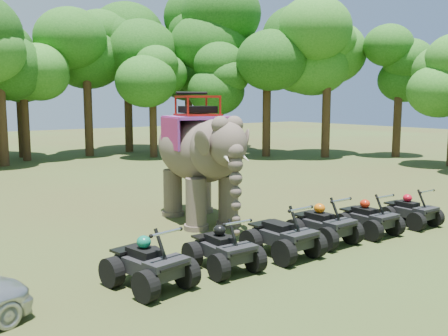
{
  "coord_description": "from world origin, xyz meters",
  "views": [
    {
      "loc": [
        -8.76,
        -10.69,
        3.93
      ],
      "look_at": [
        0.0,
        1.2,
        1.9
      ],
      "focal_mm": 40.0,
      "sensor_mm": 36.0,
      "label": 1
    }
  ],
  "objects_px": {
    "elephant": "(199,157)",
    "atv_3": "(324,219)",
    "atv_0": "(149,256)",
    "atv_2": "(283,230)",
    "atv_4": "(369,213)",
    "atv_1": "(223,243)",
    "atv_5": "(411,207)"
  },
  "relations": [
    {
      "from": "atv_0",
      "to": "atv_2",
      "type": "distance_m",
      "value": 3.73
    },
    {
      "from": "elephant",
      "to": "atv_5",
      "type": "bearing_deg",
      "value": -30.99
    },
    {
      "from": "atv_4",
      "to": "atv_3",
      "type": "bearing_deg",
      "value": 174.56
    },
    {
      "from": "elephant",
      "to": "atv_4",
      "type": "xyz_separation_m",
      "value": [
        3.07,
        -4.35,
        -1.46
      ]
    },
    {
      "from": "elephant",
      "to": "atv_4",
      "type": "relative_size",
      "value": 2.94
    },
    {
      "from": "atv_3",
      "to": "atv_4",
      "type": "height_order",
      "value": "atv_3"
    },
    {
      "from": "elephant",
      "to": "atv_4",
      "type": "bearing_deg",
      "value": -44.03
    },
    {
      "from": "atv_5",
      "to": "atv_1",
      "type": "bearing_deg",
      "value": 179.61
    },
    {
      "from": "atv_4",
      "to": "atv_1",
      "type": "bearing_deg",
      "value": -179.83
    },
    {
      "from": "atv_3",
      "to": "atv_4",
      "type": "relative_size",
      "value": 1.06
    },
    {
      "from": "atv_3",
      "to": "elephant",
      "type": "bearing_deg",
      "value": 106.33
    },
    {
      "from": "atv_4",
      "to": "atv_0",
      "type": "bearing_deg",
      "value": -179.92
    },
    {
      "from": "atv_0",
      "to": "atv_5",
      "type": "distance_m",
      "value": 9.12
    },
    {
      "from": "atv_0",
      "to": "atv_1",
      "type": "xyz_separation_m",
      "value": [
        1.92,
        -0.03,
        -0.03
      ]
    },
    {
      "from": "atv_0",
      "to": "atv_4",
      "type": "relative_size",
      "value": 1.07
    },
    {
      "from": "elephant",
      "to": "atv_3",
      "type": "distance_m",
      "value": 4.6
    },
    {
      "from": "elephant",
      "to": "atv_3",
      "type": "height_order",
      "value": "elephant"
    },
    {
      "from": "atv_2",
      "to": "atv_5",
      "type": "xyz_separation_m",
      "value": [
        5.39,
        -0.1,
        -0.08
      ]
    },
    {
      "from": "elephant",
      "to": "atv_2",
      "type": "bearing_deg",
      "value": -84.25
    },
    {
      "from": "elephant",
      "to": "atv_2",
      "type": "xyz_separation_m",
      "value": [
        -0.39,
        -4.37,
        -1.4
      ]
    },
    {
      "from": "elephant",
      "to": "atv_1",
      "type": "height_order",
      "value": "elephant"
    },
    {
      "from": "atv_1",
      "to": "atv_5",
      "type": "bearing_deg",
      "value": 0.02
    },
    {
      "from": "atv_1",
      "to": "atv_3",
      "type": "xyz_separation_m",
      "value": [
        3.54,
        0.14,
        0.03
      ]
    },
    {
      "from": "atv_2",
      "to": "atv_3",
      "type": "distance_m",
      "value": 1.74
    },
    {
      "from": "atv_0",
      "to": "atv_5",
      "type": "relative_size",
      "value": 1.12
    },
    {
      "from": "elephant",
      "to": "atv_1",
      "type": "bearing_deg",
      "value": -106.22
    },
    {
      "from": "elephant",
      "to": "atv_0",
      "type": "height_order",
      "value": "elephant"
    },
    {
      "from": "atv_1",
      "to": "atv_4",
      "type": "relative_size",
      "value": 1.02
    },
    {
      "from": "atv_2",
      "to": "atv_4",
      "type": "xyz_separation_m",
      "value": [
        3.45,
        0.02,
        -0.05
      ]
    },
    {
      "from": "elephant",
      "to": "atv_3",
      "type": "xyz_separation_m",
      "value": [
        1.34,
        -4.17,
        -1.42
      ]
    },
    {
      "from": "atv_0",
      "to": "atv_2",
      "type": "xyz_separation_m",
      "value": [
        3.73,
        -0.09,
        0.01
      ]
    },
    {
      "from": "atv_4",
      "to": "elephant",
      "type": "bearing_deg",
      "value": 125.81
    }
  ]
}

